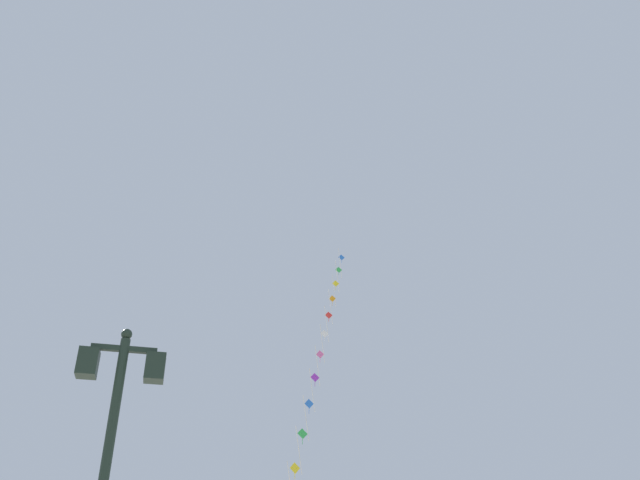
{
  "coord_description": "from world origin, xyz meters",
  "views": [
    {
      "loc": [
        -1.25,
        -2.66,
        1.38
      ],
      "look_at": [
        2.66,
        14.54,
        11.74
      ],
      "focal_mm": 37.04,
      "sensor_mm": 36.0,
      "label": 1
    }
  ],
  "objects": [
    {
      "name": "kite_train",
      "position": [
        4.79,
        24.57,
        11.14
      ],
      "size": [
        6.87,
        15.33,
        21.28
      ],
      "color": "brown",
      "rests_on": "ground_plane"
    },
    {
      "name": "twin_lantern_lamp_post",
      "position": [
        -2.02,
        6.82,
        3.56
      ],
      "size": [
        1.22,
        0.28,
        5.18
      ],
      "color": "#1E2D23",
      "rests_on": "ground_plane"
    }
  ]
}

